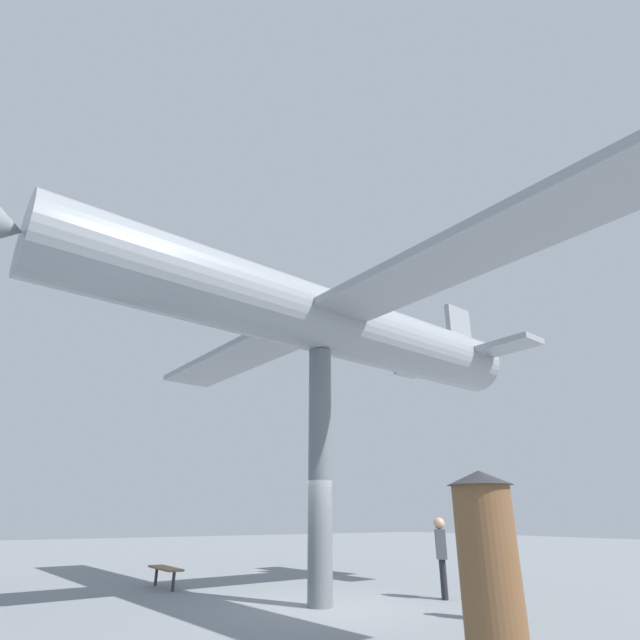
% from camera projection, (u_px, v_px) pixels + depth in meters
% --- Properties ---
extents(ground_plane, '(80.00, 80.00, 0.00)m').
position_uv_depth(ground_plane, '(320.00, 607.00, 10.30)').
color(ground_plane, gray).
extents(support_pylon_central, '(0.54, 0.54, 5.56)m').
position_uv_depth(support_pylon_central, '(320.00, 468.00, 11.32)').
color(support_pylon_central, slate).
rests_on(support_pylon_central, ground_plane).
extents(suspended_airplane, '(15.95, 14.75, 2.72)m').
position_uv_depth(suspended_airplane, '(315.00, 318.00, 12.56)').
color(suspended_airplane, '#93999E').
rests_on(suspended_airplane, support_pylon_central).
extents(visitor_person, '(0.45, 0.43, 1.73)m').
position_uv_depth(visitor_person, '(441.00, 551.00, 11.64)').
color(visitor_person, '#232328').
rests_on(visitor_person, ground_plane).
extents(visitor_second, '(0.42, 0.26, 1.58)m').
position_uv_depth(visitor_second, '(494.00, 565.00, 9.26)').
color(visitor_second, '#4C4238').
rests_on(visitor_second, ground_plane).
extents(plaza_bench, '(1.75, 0.43, 0.50)m').
position_uv_depth(plaza_bench, '(165.00, 570.00, 13.16)').
color(plaza_bench, '#846647').
rests_on(plaza_bench, ground_plane).
extents(info_kiosk, '(0.82, 0.82, 2.30)m').
position_uv_depth(info_kiosk, '(489.00, 568.00, 5.97)').
color(info_kiosk, brown).
rests_on(info_kiosk, ground_plane).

